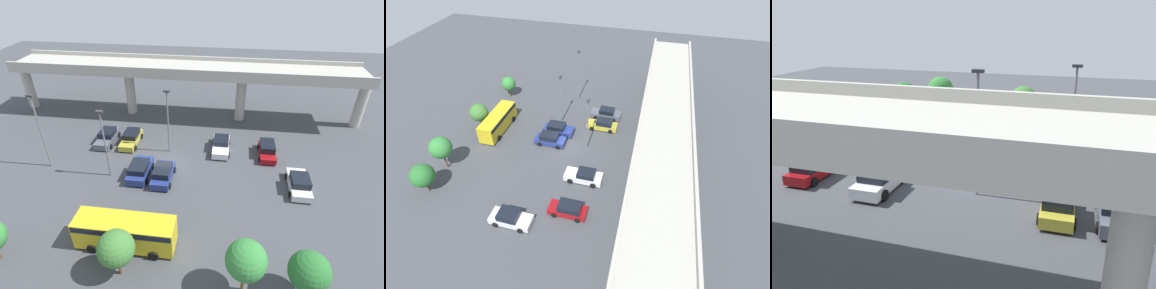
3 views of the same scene
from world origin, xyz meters
TOP-DOWN VIEW (x-y plane):
  - ground_plane at (0.00, 0.00)m, footprint 103.12×103.12m
  - highway_overpass at (0.00, 12.84)m, footprint 49.50×6.18m
  - parked_car_0 at (-8.62, 4.18)m, footprint 2.12×4.77m
  - parked_car_1 at (-5.54, 4.29)m, footprint 2.09×4.61m
  - parked_car_2 at (-2.62, -1.97)m, footprint 2.26×4.49m
  - parked_car_3 at (0.00, -2.33)m, footprint 2.16×4.38m
  - parked_car_4 at (5.83, 4.19)m, footprint 2.21×4.72m
  - parked_car_5 at (11.32, 3.78)m, footprint 2.06×4.35m
  - parked_car_6 at (14.09, -2.01)m, footprint 2.24×4.68m
  - shuttle_bus at (-1.15, -11.03)m, footprint 8.12×2.65m
  - lamp_post_near_aisle at (-0.40, 3.06)m, footprint 0.70×0.35m
  - lamp_post_mid_lot at (-5.85, -2.39)m, footprint 0.70×0.35m
  - tree_front_left at (-10.78, -13.66)m, footprint 2.45×2.45m
  - tree_front_centre at (-0.80, -13.71)m, footprint 2.73×2.73m
  - tree_front_right at (8.27, -13.86)m, footprint 2.83×2.83m
  - tree_front_far_right at (12.51, -13.63)m, footprint 2.83×2.83m

SIDE VIEW (x-z plane):
  - ground_plane at x=0.00m, z-range 0.00..0.00m
  - parked_car_4 at x=5.83m, z-range -0.04..1.48m
  - parked_car_1 at x=-5.54m, z-range -0.05..1.50m
  - parked_car_6 at x=14.09m, z-range -0.07..1.54m
  - parked_car_0 at x=-8.62m, z-range -0.07..1.56m
  - parked_car_5 at x=11.32m, z-range -0.04..1.56m
  - parked_car_3 at x=0.00m, z-range -0.04..1.60m
  - parked_car_2 at x=-2.62m, z-range -0.04..1.60m
  - shuttle_bus at x=-1.15m, z-range 0.26..3.01m
  - tree_front_left at x=-10.78m, z-range 0.61..4.30m
  - tree_front_far_right at x=12.51m, z-range 0.60..4.66m
  - tree_front_centre at x=-0.80m, z-range 0.74..4.97m
  - tree_front_right at x=8.27m, z-range 0.96..5.74m
  - lamp_post_mid_lot at x=-5.85m, z-range 0.68..8.50m
  - lamp_post_near_aisle at x=-0.40m, z-range 0.69..8.65m
  - highway_overpass at x=0.00m, z-range 2.50..10.56m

